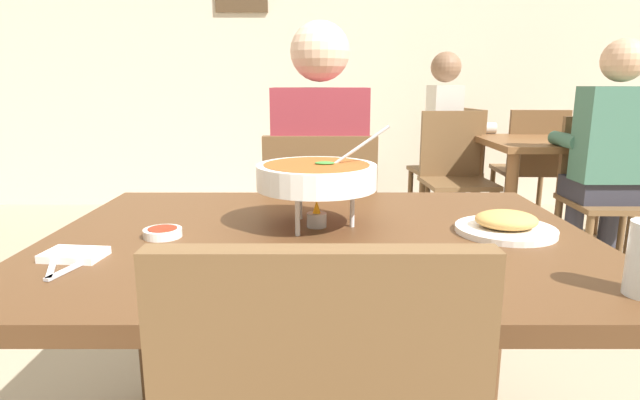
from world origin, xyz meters
The scene contains 18 objects.
cafe_rear_partition centered at (0.00, 3.44, 1.50)m, with size 10.00×0.10×3.00m, color beige.
dining_table_main centered at (0.00, 0.00, 0.63)m, with size 1.31×0.97×0.73m.
chair_diner_main centered at (0.00, 0.77, 0.51)m, with size 0.44×0.44×0.90m.
diner_main centered at (0.00, 0.80, 0.75)m, with size 0.40×0.45×1.31m.
curry_bowl centered at (-0.01, 0.06, 0.86)m, with size 0.33×0.30×0.26m.
rice_plate centered at (-0.12, -0.32, 0.75)m, with size 0.24×0.24×0.06m.
appetizer_plate centered at (0.45, 0.01, 0.75)m, with size 0.24×0.24×0.06m.
sauce_dish centered at (-0.37, -0.03, 0.74)m, with size 0.09×0.09×0.02m.
napkin_folded centered at (-0.51, -0.18, 0.74)m, with size 0.12×0.08×0.02m, color white.
fork_utensil centered at (-0.53, -0.23, 0.73)m, with size 0.01×0.17×0.01m, color silver.
spoon_utensil centered at (-0.48, -0.23, 0.73)m, with size 0.01×0.17×0.01m, color silver.
dining_table_far centered at (1.57, 2.12, 0.60)m, with size 1.00×0.80×0.73m.
chair_bg_left centered at (1.61, 1.66, 0.51)m, with size 0.45×0.45×0.90m.
chair_bg_middle centered at (1.03, 2.66, 0.51)m, with size 0.50×0.50×0.90m.
chair_bg_right centered at (0.91, 2.27, 0.51)m, with size 0.47×0.47×0.90m.
chair_bg_window centered at (1.57, 2.60, 0.51)m, with size 0.46×0.46×0.90m.
patron_bg_left centered at (1.55, 1.56, 0.75)m, with size 0.40×0.45×1.31m.
patron_bg_middle centered at (0.96, 2.68, 0.75)m, with size 0.45×0.40×1.31m.
Camera 1 is at (-0.00, -1.20, 1.09)m, focal length 28.99 mm.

